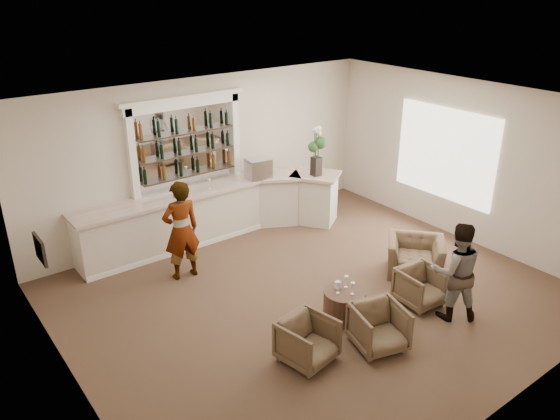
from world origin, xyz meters
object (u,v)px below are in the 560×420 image
object	(u,v)px
cocktail_table	(344,305)
armchair_center	(379,327)
sommelier	(181,230)
espresso_machine	(258,168)
flower_vase	(317,148)
bar_counter	(215,213)
armchair_left	(308,341)
armchair_right	(421,287)
armchair_far	(415,256)
guest	(456,271)

from	to	relation	value
cocktail_table	armchair_center	world-z (taller)	armchair_center
cocktail_table	sommelier	xyz separation A→B (m)	(-1.42, 2.76, 0.68)
espresso_machine	flower_vase	distance (m)	1.32
bar_counter	armchair_left	bearing A→B (deg)	-103.51
armchair_center	espresso_machine	xyz separation A→B (m)	(1.04, 4.56, 1.02)
sommelier	armchair_left	world-z (taller)	sommelier
flower_vase	armchair_left	bearing A→B (deg)	-131.74
sommelier	flower_vase	size ratio (longest dim) A/B	1.71
armchair_center	flower_vase	size ratio (longest dim) A/B	0.68
sommelier	armchair_left	distance (m)	3.29
armchair_center	armchair_right	size ratio (longest dim) A/B	1.05
armchair_right	armchair_far	size ratio (longest dim) A/B	0.70
bar_counter	flower_vase	size ratio (longest dim) A/B	5.22
guest	armchair_right	world-z (taller)	guest
espresso_machine	flower_vase	bearing A→B (deg)	-21.11
guest	armchair_left	size ratio (longest dim) A/B	2.26
armchair_center	armchair_far	bearing A→B (deg)	43.79
armchair_right	flower_vase	bearing A→B (deg)	83.10
bar_counter	cocktail_table	bearing A→B (deg)	-88.20
guest	cocktail_table	bearing A→B (deg)	1.80
guest	flower_vase	bearing A→B (deg)	-61.45
cocktail_table	espresso_machine	distance (m)	3.99
armchair_center	armchair_right	bearing A→B (deg)	31.18
bar_counter	cocktail_table	distance (m)	3.82
armchair_center	sommelier	bearing A→B (deg)	125.88
armchair_left	armchair_far	size ratio (longest dim) A/B	0.72
espresso_machine	sommelier	bearing A→B (deg)	-149.41
guest	espresso_machine	size ratio (longest dim) A/B	3.37
armchair_center	armchair_far	distance (m)	2.47
cocktail_table	guest	xyz separation A→B (m)	(1.44, -1.00, 0.58)
armchair_left	armchair_center	xyz separation A→B (m)	(1.04, -0.39, 0.01)
armchair_right	bar_counter	bearing A→B (deg)	113.00
sommelier	guest	distance (m)	4.73
armchair_right	flower_vase	world-z (taller)	flower_vase
armchair_center	armchair_far	xyz separation A→B (m)	(2.18, 1.16, -0.01)
bar_counter	espresso_machine	xyz separation A→B (m)	(1.06, -0.08, 0.78)
bar_counter	flower_vase	bearing A→B (deg)	-18.17
armchair_far	bar_counter	bearing A→B (deg)	170.80
sommelier	armchair_right	world-z (taller)	sommelier
armchair_left	armchair_center	world-z (taller)	armchair_center
cocktail_table	guest	bearing A→B (deg)	-34.94
cocktail_table	armchair_right	distance (m)	1.41
armchair_center	flower_vase	world-z (taller)	flower_vase
guest	armchair_center	bearing A→B (deg)	30.96
bar_counter	sommelier	size ratio (longest dim) A/B	3.06
sommelier	armchair_left	size ratio (longest dim) A/B	2.55
armchair_far	armchair_right	bearing A→B (deg)	-85.90
armchair_center	guest	bearing A→B (deg)	10.08
bar_counter	guest	size ratio (longest dim) A/B	3.45
bar_counter	flower_vase	world-z (taller)	flower_vase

